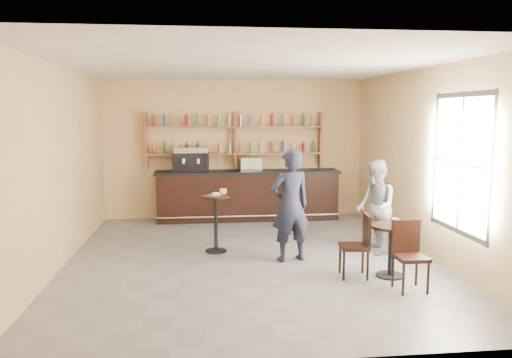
{
  "coord_description": "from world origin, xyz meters",
  "views": [
    {
      "loc": [
        -0.79,
        -8.08,
        2.44
      ],
      "look_at": [
        0.2,
        0.8,
        1.25
      ],
      "focal_mm": 35.0,
      "sensor_mm": 36.0,
      "label": 1
    }
  ],
  "objects": [
    {
      "name": "liquor_bottles",
      "position": [
        0.0,
        3.37,
        1.98
      ],
      "size": [
        3.68,
        0.1,
        1.0
      ],
      "primitive_type": null,
      "color": "#8C5919",
      "rests_on": "shelf_unit"
    },
    {
      "name": "napkin",
      "position": [
        -0.54,
        0.52,
        1.01
      ],
      "size": [
        0.24,
        0.24,
        0.0
      ],
      "primitive_type": "cube",
      "rotation": [
        0.0,
        0.0,
        0.66
      ],
      "color": "white",
      "rests_on": "pedestal_table"
    },
    {
      "name": "cup_cafe",
      "position": [
        2.06,
        -1.12,
        0.84
      ],
      "size": [
        0.13,
        0.13,
        0.1
      ],
      "primitive_type": "imported",
      "rotation": [
        0.0,
        0.0,
        0.16
      ],
      "color": "white",
      "rests_on": "cafe_table"
    },
    {
      "name": "floor",
      "position": [
        0.0,
        0.0,
        0.0
      ],
      "size": [
        7.0,
        7.0,
        0.0
      ],
      "primitive_type": "plane",
      "color": "slate",
      "rests_on": "ground"
    },
    {
      "name": "wall_front",
      "position": [
        0.0,
        -3.5,
        1.6
      ],
      "size": [
        7.0,
        0.0,
        7.0
      ],
      "primitive_type": "plane",
      "rotation": [
        -1.57,
        0.0,
        0.0
      ],
      "color": "#D7B17A",
      "rests_on": "floor"
    },
    {
      "name": "chair_west",
      "position": [
        1.46,
        -1.07,
        0.47
      ],
      "size": [
        0.45,
        0.45,
        0.95
      ],
      "primitive_type": null,
      "rotation": [
        0.0,
        0.0,
        -1.68
      ],
      "color": "black",
      "rests_on": "floor"
    },
    {
      "name": "pedestal_table",
      "position": [
        -0.54,
        0.52,
        0.5
      ],
      "size": [
        0.54,
        0.54,
        1.01
      ],
      "primitive_type": null,
      "rotation": [
        0.0,
        0.0,
        0.11
      ],
      "color": "black",
      "rests_on": "floor"
    },
    {
      "name": "cafe_table",
      "position": [
        2.01,
        -1.12,
        0.39
      ],
      "size": [
        0.7,
        0.7,
        0.79
      ],
      "primitive_type": null,
      "rotation": [
        0.0,
        0.0,
        0.14
      ],
      "color": "black",
      "rests_on": "floor"
    },
    {
      "name": "cup_pedestal",
      "position": [
        -0.4,
        0.62,
        1.06
      ],
      "size": [
        0.16,
        0.16,
        0.1
      ],
      "primitive_type": "imported",
      "rotation": [
        0.0,
        0.0,
        0.3
      ],
      "color": "white",
      "rests_on": "pedestal_table"
    },
    {
      "name": "chair_south",
      "position": [
        2.06,
        -1.72,
        0.48
      ],
      "size": [
        0.42,
        0.42,
        0.96
      ],
      "primitive_type": null,
      "rotation": [
        0.0,
        0.0,
        0.02
      ],
      "color": "black",
      "rests_on": "floor"
    },
    {
      "name": "donut",
      "position": [
        -0.53,
        0.51,
        1.04
      ],
      "size": [
        0.18,
        0.18,
        0.05
      ],
      "primitive_type": "torus",
      "rotation": [
        0.0,
        0.0,
        0.32
      ],
      "color": "#C97A49",
      "rests_on": "napkin"
    },
    {
      "name": "window_frame",
      "position": [
        2.99,
        -1.2,
        1.7
      ],
      "size": [
        0.04,
        1.7,
        2.1
      ],
      "primitive_type": null,
      "color": "black",
      "rests_on": "wall_right"
    },
    {
      "name": "wall_left",
      "position": [
        -3.0,
        0.0,
        1.6
      ],
      "size": [
        0.0,
        7.0,
        7.0
      ],
      "primitive_type": "plane",
      "rotation": [
        1.57,
        0.0,
        1.57
      ],
      "color": "#D7B17A",
      "rests_on": "floor"
    },
    {
      "name": "pastry_case",
      "position": [
        0.34,
        3.15,
        1.28
      ],
      "size": [
        0.51,
        0.41,
        0.29
      ],
      "primitive_type": null,
      "rotation": [
        0.0,
        0.0,
        0.05
      ],
      "color": "silver",
      "rests_on": "bar_counter"
    },
    {
      "name": "wall_back",
      "position": [
        0.0,
        3.5,
        1.6
      ],
      "size": [
        7.0,
        0.0,
        7.0
      ],
      "primitive_type": "plane",
      "rotation": [
        1.57,
        0.0,
        0.0
      ],
      "color": "#D7B17A",
      "rests_on": "floor"
    },
    {
      "name": "ceiling",
      "position": [
        0.0,
        0.0,
        3.2
      ],
      "size": [
        7.0,
        7.0,
        0.0
      ],
      "primitive_type": "plane",
      "rotation": [
        3.14,
        0.0,
        0.0
      ],
      "color": "white",
      "rests_on": "wall_back"
    },
    {
      "name": "man_main",
      "position": [
        0.66,
        -0.13,
        0.93
      ],
      "size": [
        0.77,
        0.6,
        1.86
      ],
      "primitive_type": "imported",
      "rotation": [
        0.0,
        0.0,
        3.4
      ],
      "color": "black",
      "rests_on": "floor"
    },
    {
      "name": "window_pane",
      "position": [
        2.99,
        -1.2,
        1.7
      ],
      "size": [
        0.0,
        2.0,
        2.0
      ],
      "primitive_type": "plane",
      "rotation": [
        1.57,
        0.0,
        -1.57
      ],
      "color": "white",
      "rests_on": "wall_right"
    },
    {
      "name": "espresso_machine",
      "position": [
        -1.01,
        3.15,
        1.4
      ],
      "size": [
        0.81,
        0.59,
        0.54
      ],
      "primitive_type": null,
      "rotation": [
        0.0,
        0.0,
        -0.15
      ],
      "color": "black",
      "rests_on": "bar_counter"
    },
    {
      "name": "shelf_unit",
      "position": [
        0.0,
        3.37,
        1.81
      ],
      "size": [
        4.0,
        0.26,
        1.4
      ],
      "primitive_type": null,
      "color": "brown",
      "rests_on": "wall_back"
    },
    {
      "name": "wall_right",
      "position": [
        3.0,
        0.0,
        1.6
      ],
      "size": [
        0.0,
        7.0,
        7.0
      ],
      "primitive_type": "plane",
      "rotation": [
        1.57,
        0.0,
        -1.57
      ],
      "color": "#D7B17A",
      "rests_on": "floor"
    },
    {
      "name": "bar_counter",
      "position": [
        0.27,
        3.15,
        0.56
      ],
      "size": [
        4.17,
        0.81,
        1.13
      ],
      "primitive_type": null,
      "color": "black",
      "rests_on": "floor"
    },
    {
      "name": "patron_second",
      "position": [
        2.22,
        0.17,
        0.82
      ],
      "size": [
        0.68,
        0.84,
        1.64
      ],
      "primitive_type": "imported",
      "rotation": [
        0.0,
        0.0,
        -1.64
      ],
      "color": "gray",
      "rests_on": "floor"
    }
  ]
}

